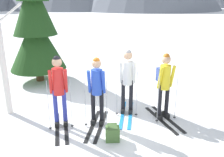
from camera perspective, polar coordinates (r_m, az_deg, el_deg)
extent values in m
plane|color=white|center=(6.79, -1.45, -9.32)|extent=(400.00, 400.00, 0.00)
cube|color=black|center=(6.50, -10.68, -10.96)|extent=(0.31, 1.62, 0.02)
cube|color=black|center=(6.50, -12.65, -11.08)|extent=(0.31, 1.62, 0.02)
cube|color=black|center=(6.55, -10.75, -10.00)|extent=(0.14, 0.27, 0.12)
cylinder|color=#2D389E|center=(6.34, -11.01, -6.18)|extent=(0.11, 0.11, 0.88)
cube|color=black|center=(6.55, -12.70, -10.12)|extent=(0.14, 0.27, 0.12)
cylinder|color=#2D389E|center=(6.34, -13.00, -6.30)|extent=(0.11, 0.11, 0.88)
cylinder|color=red|center=(6.10, -12.41, -0.67)|extent=(0.28, 0.28, 0.66)
sphere|color=tan|center=(5.96, -12.73, 3.74)|extent=(0.24, 0.24, 0.24)
sphere|color=black|center=(5.94, -12.78, 4.41)|extent=(0.18, 0.18, 0.18)
cylinder|color=red|center=(6.03, -10.71, -0.58)|extent=(0.11, 0.22, 0.63)
cylinder|color=red|center=(6.04, -14.12, -0.80)|extent=(0.11, 0.22, 0.63)
cylinder|color=#A5A5AD|center=(6.13, -9.52, -5.91)|extent=(0.02, 0.02, 1.32)
cylinder|color=black|center=(6.40, -9.23, -10.82)|extent=(0.07, 0.07, 0.01)
cylinder|color=#A5A5AD|center=(6.14, -14.58, -6.24)|extent=(0.02, 0.02, 1.32)
cylinder|color=black|center=(6.41, -14.14, -11.13)|extent=(0.07, 0.07, 0.01)
cube|color=black|center=(6.44, -2.54, -10.90)|extent=(0.44, 1.65, 0.02)
cube|color=black|center=(6.48, -4.49, -10.75)|extent=(0.44, 1.65, 0.02)
cube|color=black|center=(6.49, -2.39, -9.94)|extent=(0.16, 0.28, 0.12)
cylinder|color=black|center=(6.28, -2.45, -6.21)|extent=(0.11, 0.11, 0.85)
cube|color=black|center=(6.53, -4.32, -9.79)|extent=(0.16, 0.28, 0.12)
cylinder|color=black|center=(6.32, -4.42, -6.08)|extent=(0.11, 0.11, 0.85)
cylinder|color=blue|center=(6.07, -3.55, -0.80)|extent=(0.28, 0.28, 0.64)
sphere|color=tan|center=(5.93, -3.64, 3.47)|extent=(0.23, 0.23, 0.23)
sphere|color=#B76019|center=(5.91, -3.65, 4.12)|extent=(0.17, 0.17, 0.17)
cylinder|color=blue|center=(5.98, -1.97, -0.91)|extent=(0.12, 0.22, 0.60)
cylinder|color=blue|center=(6.05, -5.34, -0.75)|extent=(0.12, 0.22, 0.60)
cylinder|color=#A5A5AD|center=(6.06, -1.26, -6.22)|extent=(0.02, 0.02, 1.27)
cylinder|color=black|center=(6.32, -1.22, -10.97)|extent=(0.07, 0.07, 0.01)
cylinder|color=#A5A5AD|center=(6.16, -6.25, -5.89)|extent=(0.02, 0.02, 1.27)
cylinder|color=black|center=(6.42, -6.07, -10.59)|extent=(0.07, 0.07, 0.01)
cube|color=#1E84D1|center=(7.01, 4.30, -8.34)|extent=(0.41, 1.69, 0.02)
cube|color=#1E84D1|center=(7.02, 2.49, -8.26)|extent=(0.41, 1.69, 0.02)
cube|color=black|center=(7.07, 4.35, -7.47)|extent=(0.16, 0.28, 0.12)
cylinder|color=black|center=(6.87, 4.45, -3.87)|extent=(0.11, 0.11, 0.88)
cube|color=black|center=(7.08, 2.56, -7.39)|extent=(0.16, 0.28, 0.12)
cylinder|color=black|center=(6.88, 2.62, -3.79)|extent=(0.11, 0.11, 0.88)
cylinder|color=white|center=(6.66, 3.64, 1.35)|extent=(0.28, 0.28, 0.66)
sphere|color=tan|center=(6.53, 3.73, 5.42)|extent=(0.24, 0.24, 0.24)
sphere|color=gray|center=(6.52, 3.74, 6.03)|extent=(0.18, 0.18, 0.18)
cylinder|color=white|center=(6.59, 5.18, 1.29)|extent=(0.12, 0.22, 0.63)
cylinder|color=white|center=(6.61, 2.06, 1.41)|extent=(0.12, 0.22, 0.63)
cylinder|color=#A5A5AD|center=(6.67, 5.78, -3.71)|extent=(0.02, 0.02, 1.32)
cylinder|color=black|center=(6.91, 5.62, -8.32)|extent=(0.07, 0.07, 0.01)
cylinder|color=#A5A5AD|center=(6.69, 1.15, -3.52)|extent=(0.02, 0.02, 1.32)
cylinder|color=black|center=(6.94, 1.11, -8.12)|extent=(0.07, 0.07, 0.01)
cube|color=black|center=(6.81, 3.73, 2.04)|extent=(0.29, 0.21, 0.36)
cube|color=black|center=(6.94, 12.79, -9.09)|extent=(0.52, 1.59, 0.02)
cube|color=black|center=(6.83, 11.21, -9.43)|extent=(0.52, 1.59, 0.02)
cube|color=black|center=(6.98, 12.40, -8.23)|extent=(0.18, 0.28, 0.12)
cylinder|color=black|center=(6.79, 12.67, -4.68)|extent=(0.11, 0.11, 0.86)
cube|color=black|center=(6.88, 10.82, -8.56)|extent=(0.18, 0.28, 0.12)
cylinder|color=black|center=(6.68, 11.06, -4.96)|extent=(0.11, 0.11, 0.86)
cylinder|color=yellow|center=(6.51, 12.24, 0.30)|extent=(0.28, 0.28, 0.65)
sphere|color=tan|center=(6.38, 12.52, 4.35)|extent=(0.23, 0.23, 0.23)
sphere|color=#B76019|center=(6.37, 12.57, 4.96)|extent=(0.17, 0.17, 0.17)
cylinder|color=yellow|center=(6.55, 13.86, 0.46)|extent=(0.13, 0.22, 0.61)
cylinder|color=yellow|center=(6.37, 11.15, 0.13)|extent=(0.13, 0.22, 0.61)
cylinder|color=#A5A5AD|center=(6.70, 14.70, -4.28)|extent=(0.02, 0.02, 1.29)
cylinder|color=black|center=(6.94, 14.31, -8.75)|extent=(0.07, 0.07, 0.01)
cylinder|color=#A5A5AD|center=(6.42, 10.69, -4.99)|extent=(0.02, 0.02, 1.29)
cylinder|color=black|center=(6.67, 10.39, -9.60)|extent=(0.07, 0.07, 0.01)
cube|color=#384C99|center=(6.64, 11.50, 1.00)|extent=(0.29, 0.22, 0.36)
cylinder|color=#51381E|center=(10.03, -16.58, 2.27)|extent=(0.31, 0.31, 0.99)
cone|color=#1E4219|center=(9.81, -17.14, 8.13)|extent=(2.12, 2.12, 2.09)
cone|color=#1E4219|center=(9.68, -17.90, 15.82)|extent=(1.62, 1.62, 2.09)
cylinder|color=silver|center=(6.95, -22.85, 13.86)|extent=(0.67, 0.15, 0.53)
cube|color=#4C7238|center=(5.78, 0.12, -12.76)|extent=(0.32, 0.25, 0.34)
cube|color=#39562A|center=(5.68, 0.12, -11.12)|extent=(0.22, 0.28, 0.04)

